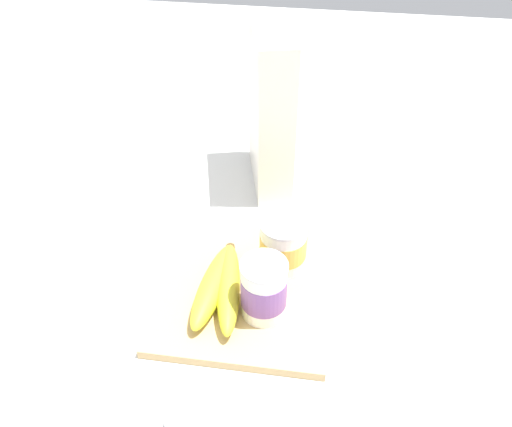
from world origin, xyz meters
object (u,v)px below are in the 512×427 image
at_px(cereal_box, 269,110).
at_px(banana_bunch, 221,286).
at_px(yogurt_cup_front, 283,244).
at_px(yogurt_cup_back, 264,289).
at_px(spoon, 200,424).
at_px(cutting_board, 247,284).

relative_size(cereal_box, banana_bunch, 1.62).
bearing_deg(yogurt_cup_front, banana_bunch, -46.94).
xyz_separation_m(yogurt_cup_back, banana_bunch, (-0.02, -0.07, -0.03)).
height_order(yogurt_cup_back, spoon, yogurt_cup_back).
height_order(cereal_box, spoon, cereal_box).
relative_size(yogurt_cup_front, yogurt_cup_back, 0.88).
xyz_separation_m(cereal_box, yogurt_cup_back, (0.34, 0.04, -0.09)).
bearing_deg(yogurt_cup_front, cutting_board, -47.29).
relative_size(cereal_box, yogurt_cup_back, 3.13).
distance_m(cutting_board, yogurt_cup_back, 0.08).
height_order(yogurt_cup_front, spoon, yogurt_cup_front).
distance_m(cutting_board, banana_bunch, 0.05).
relative_size(yogurt_cup_front, banana_bunch, 0.46).
bearing_deg(yogurt_cup_front, cereal_box, -167.65).
xyz_separation_m(yogurt_cup_front, spoon, (0.27, -0.07, -0.05)).
xyz_separation_m(cereal_box, banana_bunch, (0.31, -0.03, -0.11)).
bearing_deg(spoon, banana_bunch, -176.52).
distance_m(banana_bunch, spoon, 0.20).
xyz_separation_m(cutting_board, yogurt_cup_front, (-0.05, 0.05, 0.05)).
relative_size(yogurt_cup_front, spoon, 0.61).
distance_m(yogurt_cup_front, spoon, 0.29).
bearing_deg(cutting_board, yogurt_cup_back, 31.43).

